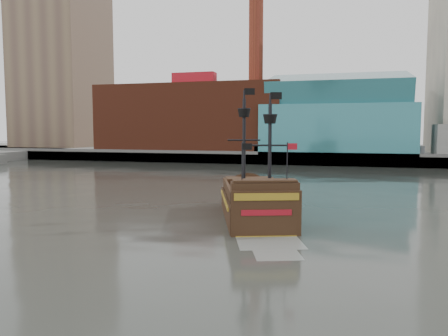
% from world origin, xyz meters
% --- Properties ---
extents(ground, '(400.00, 400.00, 0.00)m').
position_xyz_m(ground, '(0.00, 0.00, 0.00)').
color(ground, '#282B26').
rests_on(ground, ground).
extents(promenade_far, '(220.00, 60.00, 2.00)m').
position_xyz_m(promenade_far, '(0.00, 92.00, 1.00)').
color(promenade_far, slate).
rests_on(promenade_far, ground).
extents(seawall, '(220.00, 1.00, 2.60)m').
position_xyz_m(seawall, '(0.00, 62.50, 1.30)').
color(seawall, '#4C4C49').
rests_on(seawall, ground).
extents(skyline, '(149.00, 45.00, 62.00)m').
position_xyz_m(skyline, '(5.21, 84.56, 24.55)').
color(skyline, brown).
rests_on(skyline, promenade_far).
extents(pirate_ship, '(8.94, 15.49, 11.12)m').
position_xyz_m(pirate_ship, '(5.24, 9.23, 1.01)').
color(pirate_ship, black).
rests_on(pirate_ship, ground).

